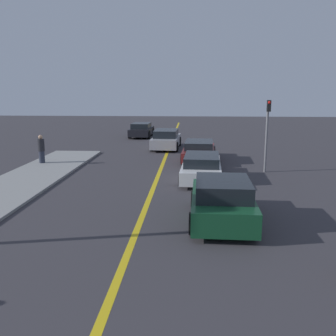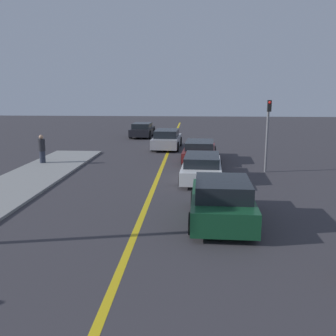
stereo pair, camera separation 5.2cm
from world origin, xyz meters
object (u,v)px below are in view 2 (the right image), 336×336
at_px(car_near_right_lane, 222,201).
at_px(traffic_light, 268,128).
at_px(car_oncoming_far, 142,130).
at_px(car_ahead_center, 202,167).
at_px(pedestrian_far_standing, 42,149).
at_px(car_parked_left_lot, 167,139).
at_px(car_far_distant, 199,151).

xyz_separation_m(car_near_right_lane, traffic_light, (2.75, 7.41, 1.57)).
bearing_deg(car_oncoming_far, car_near_right_lane, -74.23).
bearing_deg(traffic_light, car_near_right_lane, -110.35).
xyz_separation_m(car_near_right_lane, car_ahead_center, (-0.49, 5.73, -0.09)).
relative_size(car_ahead_center, car_oncoming_far, 1.12).
distance_m(car_oncoming_far, pedestrian_far_standing, 13.43).
xyz_separation_m(car_near_right_lane, car_parked_left_lot, (-2.74, 14.93, -0.01)).
relative_size(car_parked_left_lot, traffic_light, 1.23).
bearing_deg(car_near_right_lane, car_parked_left_lot, 101.82).
height_order(car_oncoming_far, traffic_light, traffic_light).
height_order(car_ahead_center, pedestrian_far_standing, pedestrian_far_standing).
xyz_separation_m(car_oncoming_far, pedestrian_far_standing, (-3.86, -12.86, 0.26)).
distance_m(car_far_distant, traffic_light, 4.74).
relative_size(car_far_distant, traffic_light, 1.26).
relative_size(car_far_distant, car_parked_left_lot, 1.02).
height_order(car_ahead_center, car_far_distant, car_far_distant).
distance_m(car_near_right_lane, pedestrian_far_standing, 12.63).
distance_m(car_ahead_center, traffic_light, 4.00).
xyz_separation_m(car_oncoming_far, traffic_light, (8.11, -14.08, 1.61)).
distance_m(car_near_right_lane, traffic_light, 8.06).
bearing_deg(car_near_right_lane, traffic_light, 71.07).
bearing_deg(car_far_distant, traffic_light, -39.62).
relative_size(car_near_right_lane, car_ahead_center, 0.86).
bearing_deg(car_ahead_center, car_parked_left_lot, 106.44).
bearing_deg(car_far_distant, car_parked_left_lot, 119.31).
height_order(car_near_right_lane, car_ahead_center, car_near_right_lane).
bearing_deg(car_oncoming_far, car_parked_left_lot, -66.45).
bearing_deg(car_oncoming_far, car_ahead_center, -71.06).
height_order(car_far_distant, car_parked_left_lot, car_parked_left_lot).
height_order(car_far_distant, car_oncoming_far, car_oncoming_far).
distance_m(car_parked_left_lot, traffic_light, 9.45).
bearing_deg(pedestrian_far_standing, car_near_right_lane, -43.09).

